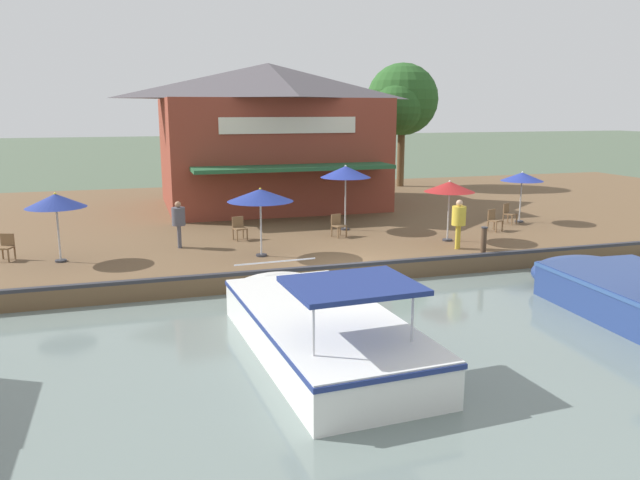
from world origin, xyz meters
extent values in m
plane|color=#4C5B47|center=(0.00, 0.00, 0.00)|extent=(220.00, 220.00, 0.00)
cube|color=brown|center=(-11.00, 0.00, 0.30)|extent=(22.00, 56.00, 0.60)
cube|color=#2D2D33|center=(-0.10, 0.00, 0.65)|extent=(0.20, 50.40, 0.10)
cube|color=brown|center=(-13.15, 0.53, 3.22)|extent=(7.93, 10.14, 5.24)
pyramid|color=#4C474C|center=(-13.15, 0.53, 6.68)|extent=(8.32, 10.64, 1.68)
cube|color=#235633|center=(-8.29, 0.53, 2.90)|extent=(1.80, 8.62, 0.16)
cube|color=silver|center=(-9.15, 0.53, 4.66)|extent=(0.08, 6.08, 0.70)
cylinder|color=#B7B7B7|center=(-5.21, 9.66, 1.60)|extent=(0.06, 0.06, 2.00)
cylinder|color=#2D2D33|center=(-5.21, 9.66, 0.63)|extent=(0.36, 0.36, 0.06)
cone|color=navy|center=(-5.21, 9.66, 2.55)|extent=(1.78, 1.78, 0.36)
cone|color=white|center=(-5.21, 9.66, 2.57)|extent=(1.10, 1.10, 0.29)
sphere|color=white|center=(-5.21, 9.66, 2.73)|extent=(0.08, 0.08, 0.08)
cylinder|color=#B7B7B7|center=(-2.66, 4.85, 1.63)|extent=(0.06, 0.06, 2.06)
cylinder|color=#2D2D33|center=(-2.66, 4.85, 0.63)|extent=(0.36, 0.36, 0.06)
cone|color=maroon|center=(-2.66, 4.85, 2.60)|extent=(1.83, 1.83, 0.38)
cone|color=white|center=(-2.66, 4.85, 2.62)|extent=(1.14, 1.14, 0.30)
sphere|color=white|center=(-2.66, 4.85, 2.79)|extent=(0.08, 0.08, 0.08)
cylinder|color=#B7B7B7|center=(-5.77, 1.95, 1.80)|extent=(0.06, 0.06, 2.40)
cylinder|color=#2D2D33|center=(-5.77, 1.95, 0.63)|extent=(0.36, 0.36, 0.06)
cone|color=navy|center=(-5.77, 1.95, 2.93)|extent=(1.99, 1.99, 0.45)
cone|color=white|center=(-5.77, 1.95, 2.95)|extent=(1.23, 1.23, 0.36)
sphere|color=white|center=(-5.77, 1.95, 3.15)|extent=(0.08, 0.08, 0.08)
cylinder|color=#B7B7B7|center=(-3.40, -8.46, 1.61)|extent=(0.06, 0.06, 2.03)
cylinder|color=#2D2D33|center=(-3.40, -8.46, 0.63)|extent=(0.36, 0.36, 0.06)
cone|color=navy|center=(-3.40, -8.46, 2.56)|extent=(1.85, 1.85, 0.43)
cone|color=yellow|center=(-3.40, -8.46, 2.58)|extent=(1.15, 1.15, 0.34)
sphere|color=yellow|center=(-3.40, -8.46, 2.78)|extent=(0.08, 0.08, 0.08)
cylinder|color=#B7B7B7|center=(-2.29, -2.20, 1.64)|extent=(0.06, 0.06, 2.09)
cylinder|color=#2D2D33|center=(-2.29, -2.20, 0.63)|extent=(0.36, 0.36, 0.06)
cone|color=navy|center=(-2.29, -2.20, 2.63)|extent=(2.15, 2.15, 0.40)
cone|color=yellow|center=(-2.29, -2.20, 2.65)|extent=(1.33, 1.33, 0.32)
sphere|color=yellow|center=(-2.29, -2.20, 2.83)|extent=(0.08, 0.08, 0.08)
cube|color=brown|center=(-3.80, -10.03, 0.81)|extent=(0.05, 0.05, 0.42)
cube|color=brown|center=(-4.18, -9.90, 0.81)|extent=(0.05, 0.05, 0.42)
cube|color=brown|center=(-4.31, -10.28, 0.81)|extent=(0.05, 0.05, 0.42)
cube|color=brown|center=(-4.06, -10.15, 1.03)|extent=(0.56, 0.56, 0.05)
cube|color=brown|center=(-4.25, -10.09, 1.25)|extent=(0.18, 0.43, 0.40)
cube|color=brown|center=(-4.89, -2.18, 0.81)|extent=(0.05, 0.05, 0.42)
cube|color=brown|center=(-4.80, -2.57, 0.81)|extent=(0.05, 0.05, 0.42)
cube|color=brown|center=(-5.28, -2.27, 0.81)|extent=(0.05, 0.05, 0.42)
cube|color=brown|center=(-5.19, -2.66, 0.81)|extent=(0.05, 0.05, 0.42)
cube|color=brown|center=(-5.04, -2.42, 1.03)|extent=(0.53, 0.53, 0.05)
cube|color=brown|center=(-5.24, -2.47, 1.25)|extent=(0.14, 0.44, 0.40)
cube|color=brown|center=(-3.65, 7.81, 0.81)|extent=(0.05, 0.05, 0.42)
cube|color=brown|center=(-3.51, 7.44, 0.81)|extent=(0.05, 0.05, 0.42)
cube|color=brown|center=(-4.02, 7.67, 0.81)|extent=(0.05, 0.05, 0.42)
cube|color=brown|center=(-3.88, 7.29, 0.81)|extent=(0.05, 0.05, 0.42)
cube|color=brown|center=(-3.76, 7.55, 1.03)|extent=(0.57, 0.57, 0.05)
cube|color=brown|center=(-3.95, 7.48, 1.25)|extent=(0.19, 0.43, 0.40)
cube|color=brown|center=(-4.89, 9.30, 0.81)|extent=(0.05, 0.05, 0.42)
cube|color=brown|center=(-4.70, 8.95, 0.81)|extent=(0.05, 0.05, 0.42)
cube|color=brown|center=(-5.24, 9.11, 0.81)|extent=(0.05, 0.05, 0.42)
cube|color=brown|center=(-5.05, 8.76, 0.81)|extent=(0.05, 0.05, 0.42)
cube|color=brown|center=(-4.97, 9.03, 1.03)|extent=(0.60, 0.60, 0.05)
cube|color=brown|center=(-5.14, 8.94, 1.25)|extent=(0.24, 0.41, 0.40)
cube|color=brown|center=(-4.37, 1.51, 0.81)|extent=(0.05, 0.05, 0.42)
cube|color=brown|center=(-4.25, 1.13, 0.81)|extent=(0.05, 0.05, 0.42)
cube|color=brown|center=(-4.75, 1.38, 0.81)|extent=(0.05, 0.05, 0.42)
cube|color=brown|center=(-4.62, 1.00, 0.81)|extent=(0.05, 0.05, 0.42)
cube|color=brown|center=(-4.50, 1.26, 1.03)|extent=(0.56, 0.56, 0.05)
cube|color=brown|center=(-4.69, 1.19, 1.25)|extent=(0.18, 0.43, 0.40)
cylinder|color=#4C4C56|center=(-4.30, -4.68, 1.00)|extent=(0.13, 0.13, 0.79)
cylinder|color=#4C4C56|center=(-4.47, -4.66, 1.00)|extent=(0.13, 0.13, 0.79)
cylinder|color=#4C4C56|center=(-4.38, -4.67, 1.71)|extent=(0.46, 0.46, 0.63)
sphere|color=#9E7051|center=(-4.38, -4.67, 2.13)|extent=(0.21, 0.21, 0.21)
cylinder|color=gold|center=(-1.44, 4.61, 1.02)|extent=(0.13, 0.13, 0.83)
cylinder|color=gold|center=(-1.32, 4.49, 1.02)|extent=(0.13, 0.13, 0.83)
cylinder|color=gold|center=(-1.38, 4.55, 1.76)|extent=(0.48, 0.48, 0.66)
sphere|color=tan|center=(-1.38, 4.55, 2.20)|extent=(0.22, 0.22, 0.22)
cube|color=white|center=(5.08, -2.37, 0.55)|extent=(6.88, 3.22, 0.94)
ellipsoid|color=white|center=(1.72, -2.56, 0.55)|extent=(2.53, 2.83, 0.94)
cube|color=navy|center=(5.08, -2.37, 0.94)|extent=(6.96, 3.27, 0.10)
cube|color=navy|center=(6.66, -2.28, 2.07)|extent=(2.12, 2.53, 0.10)
cylinder|color=silver|center=(7.20, -1.25, 1.54)|extent=(0.05, 0.05, 1.05)
cylinder|color=silver|center=(7.31, -3.24, 1.54)|extent=(0.05, 0.05, 1.05)
cylinder|color=silver|center=(1.44, -2.58, 1.32)|extent=(0.17, 2.27, 0.04)
ellipsoid|color=navy|center=(2.63, 6.51, 0.57)|extent=(2.74, 3.24, 0.98)
cylinder|color=#473323|center=(-0.35, 4.93, 1.05)|extent=(0.18, 0.18, 0.90)
cylinder|color=#2D2D33|center=(-0.35, 4.93, 1.52)|extent=(0.22, 0.22, 0.04)
cylinder|color=brown|center=(-18.31, 10.00, 2.44)|extent=(0.44, 0.44, 3.68)
sphere|color=#285623|center=(-18.31, 10.00, 5.91)|extent=(4.35, 4.35, 4.35)
sphere|color=#285623|center=(-17.44, 9.34, 5.47)|extent=(3.04, 3.04, 3.04)
camera|label=1|loc=(17.42, -6.22, 5.38)|focal=35.00mm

